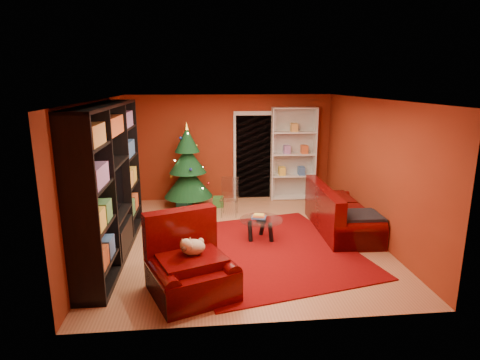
{
  "coord_description": "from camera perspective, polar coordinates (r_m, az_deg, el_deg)",
  "views": [
    {
      "loc": [
        -0.75,
        -7.09,
        2.91
      ],
      "look_at": [
        0.0,
        0.4,
        1.05
      ],
      "focal_mm": 30.0,
      "sensor_mm": 36.0,
      "label": 1
    }
  ],
  "objects": [
    {
      "name": "christmas_tree",
      "position": [
        9.44,
        -7.44,
        1.98
      ],
      "size": [
        1.47,
        1.47,
        2.03
      ],
      "primitive_type": null,
      "rotation": [
        0.0,
        0.0,
        -0.36
      ],
      "color": "#0C3618",
      "rests_on": "floor"
    },
    {
      "name": "floor",
      "position": [
        7.71,
        0.3,
        -8.49
      ],
      "size": [
        5.0,
        5.5,
        0.05
      ],
      "primitive_type": "cube",
      "color": "#B1714B",
      "rests_on": "ground"
    },
    {
      "name": "acrylic_chair",
      "position": [
        8.87,
        -1.52,
        -2.71
      ],
      "size": [
        0.46,
        0.49,
        0.76
      ],
      "primitive_type": null,
      "rotation": [
        0.0,
        0.0,
        -0.18
      ],
      "color": "#66605B",
      "rests_on": "rug"
    },
    {
      "name": "ceiling",
      "position": [
        7.14,
        0.33,
        11.59
      ],
      "size": [
        5.0,
        5.5,
        0.05
      ],
      "primitive_type": "cube",
      "color": "silver",
      "rests_on": "wall_back"
    },
    {
      "name": "coffee_table",
      "position": [
        7.57,
        3.03,
        -7.01
      ],
      "size": [
        1.0,
        1.0,
        0.5
      ],
      "primitive_type": null,
      "rotation": [
        0.0,
        0.0,
        -0.28
      ],
      "color": "gray",
      "rests_on": "rug"
    },
    {
      "name": "gift_box_teal",
      "position": [
        9.59,
        -7.93,
        -3.01
      ],
      "size": [
        0.38,
        0.38,
        0.3
      ],
      "primitive_type": "cube",
      "rotation": [
        0.0,
        0.0,
        -0.35
      ],
      "color": "teal",
      "rests_on": "floor"
    },
    {
      "name": "gift_box_green",
      "position": [
        9.55,
        -3.11,
        -3.12
      ],
      "size": [
        0.27,
        0.27,
        0.24
      ],
      "primitive_type": "cube",
      "rotation": [
        0.0,
        0.0,
        -0.13
      ],
      "color": "#2A6F2A",
      "rests_on": "floor"
    },
    {
      "name": "doorway",
      "position": [
        10.09,
        2.08,
        3.23
      ],
      "size": [
        1.06,
        0.6,
        2.16
      ],
      "primitive_type": null,
      "color": "black",
      "rests_on": "floor"
    },
    {
      "name": "white_bookshelf",
      "position": [
        10.09,
        7.58,
        3.68
      ],
      "size": [
        1.11,
        0.45,
        2.36
      ],
      "primitive_type": null,
      "rotation": [
        0.0,
        0.0,
        -0.05
      ],
      "color": "white",
      "rests_on": "floor"
    },
    {
      "name": "rug",
      "position": [
        7.22,
        4.07,
        -9.84
      ],
      "size": [
        3.52,
        3.88,
        0.02
      ],
      "primitive_type": "cube",
      "rotation": [
        0.0,
        0.0,
        0.23
      ],
      "color": "#720707",
      "rests_on": "floor"
    },
    {
      "name": "sofa",
      "position": [
        8.2,
        14.35,
        -3.93
      ],
      "size": [
        1.03,
        2.18,
        0.93
      ],
      "primitive_type": null,
      "rotation": [
        0.0,
        0.0,
        1.54
      ],
      "color": "#3F0304",
      "rests_on": "rug"
    },
    {
      "name": "dog",
      "position": [
        5.66,
        -6.69,
        -9.46
      ],
      "size": [
        0.48,
        0.43,
        0.3
      ],
      "primitive_type": null,
      "rotation": [
        0.0,
        0.0,
        0.38
      ],
      "color": "beige",
      "rests_on": "armchair"
    },
    {
      "name": "wall_right",
      "position": [
        7.98,
        18.67,
        1.49
      ],
      "size": [
        0.05,
        5.5,
        2.6
      ],
      "primitive_type": "cube",
      "color": "maroon",
      "rests_on": "ground"
    },
    {
      "name": "armchair",
      "position": [
        5.69,
        -6.92,
        -11.78
      ],
      "size": [
        1.51,
        1.51,
        0.91
      ],
      "primitive_type": null,
      "rotation": [
        0.0,
        0.0,
        0.38
      ],
      "color": "#3F0304",
      "rests_on": "rug"
    },
    {
      "name": "wall_back",
      "position": [
        10.03,
        -1.36,
        4.62
      ],
      "size": [
        5.0,
        0.05,
        2.6
      ],
      "primitive_type": "cube",
      "color": "maroon",
      "rests_on": "ground"
    },
    {
      "name": "media_unit",
      "position": [
        6.94,
        -18.24,
        -0.41
      ],
      "size": [
        0.54,
        3.34,
        2.56
      ],
      "primitive_type": null,
      "rotation": [
        0.0,
        0.0,
        -0.01
      ],
      "color": "black",
      "rests_on": "floor"
    },
    {
      "name": "wall_left",
      "position": [
        7.49,
        -19.29,
        0.67
      ],
      "size": [
        0.05,
        5.5,
        2.6
      ],
      "primitive_type": "cube",
      "color": "maroon",
      "rests_on": "ground"
    }
  ]
}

